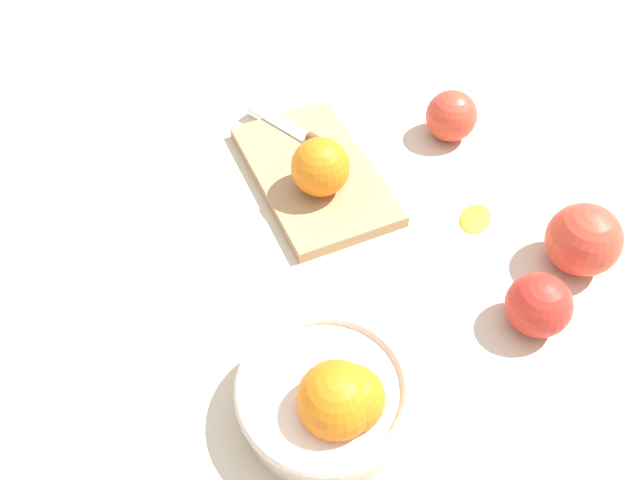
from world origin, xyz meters
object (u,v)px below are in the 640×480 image
object	(u,v)px
knife	(303,134)
apple_front_right	(451,116)
bowl	(331,396)
orange_on_board	(320,167)
apple_front_left_2	(539,305)
apple_front_left	(583,240)
cutting_board	(314,174)

from	to	relation	value
knife	apple_front_right	bearing A→B (deg)	-113.82
bowl	knife	bearing A→B (deg)	-25.08
orange_on_board	knife	bearing A→B (deg)	-16.27
apple_front_left_2	bowl	bearing A→B (deg)	85.91
bowl	orange_on_board	bearing A→B (deg)	-28.09
bowl	apple_front_left_2	size ratio (longest dim) A/B	2.51
orange_on_board	apple_front_left_2	xyz separation A→B (m)	(-0.27, -0.10, -0.02)
apple_front_left_2	apple_front_right	bearing A→B (deg)	-20.56
orange_on_board	knife	world-z (taller)	orange_on_board
apple_front_right	apple_front_left	bearing A→B (deg)	177.61
apple_front_left	apple_front_left_2	world-z (taller)	apple_front_left
apple_front_left	apple_front_left_2	size ratio (longest dim) A/B	1.20
bowl	knife	size ratio (longest dim) A/B	1.13
orange_on_board	cutting_board	bearing A→B (deg)	-16.19
knife	apple_front_right	xyz separation A→B (m)	(-0.08, -0.18, 0.01)
orange_on_board	knife	xyz separation A→B (m)	(0.10, -0.03, -0.03)
cutting_board	knife	size ratio (longest dim) A/B	1.60
cutting_board	orange_on_board	size ratio (longest dim) A/B	3.39
bowl	apple_front_left_2	distance (m)	0.24
orange_on_board	apple_front_right	xyz separation A→B (m)	(0.02, -0.21, -0.02)
bowl	apple_front_right	world-z (taller)	bowl
orange_on_board	apple_front_left	xyz separation A→B (m)	(-0.24, -0.20, -0.01)
cutting_board	apple_front_left_2	world-z (taller)	apple_front_left_2
bowl	knife	distance (m)	0.39
bowl	orange_on_board	distance (m)	0.29
bowl	apple_front_left	distance (m)	0.34
apple_front_left	apple_front_left_2	distance (m)	0.11
cutting_board	apple_front_right	bearing A→B (deg)	-95.07
cutting_board	apple_front_left	bearing A→B (deg)	-144.64
bowl	apple_front_right	xyz separation A→B (m)	(0.27, -0.35, -0.00)
bowl	orange_on_board	xyz separation A→B (m)	(0.26, -0.14, 0.01)
apple_front_left_2	knife	bearing A→B (deg)	11.34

